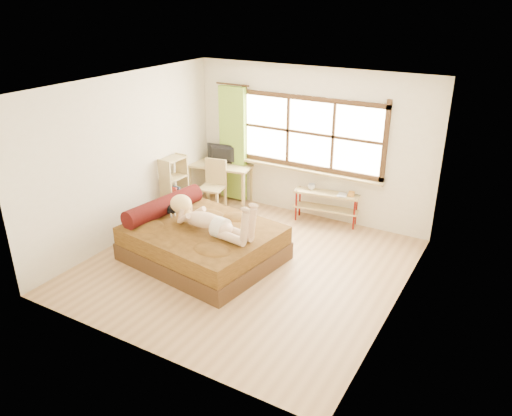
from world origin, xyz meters
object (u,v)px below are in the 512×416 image
Objects in this scene: bed at (201,241)px; woman at (208,211)px; chair at (214,182)px; pipe_shelf at (327,201)px; kitten at (169,208)px; desk at (221,169)px; bookshelf at (174,187)px.

woman reaches higher than bed.
woman reaches higher than chair.
pipe_shelf is (0.98, 2.26, -0.45)m from woman.
bed is 1.96m from chair.
kitten is at bearing -139.77° from pipe_shelf.
bed is 2.50m from pipe_shelf.
kitten is 0.34× the size of chair.
bed is at bearing -73.37° from desk.
woman is at bearing -7.84° from bed.
pipe_shelf is (2.19, 0.12, -0.25)m from desk.
kitten is at bearing -90.36° from chair.
chair is at bearing 106.70° from kitten.
kitten is at bearing 178.14° from woman.
woman is 1.95m from bookshelf.
desk is 2.21m from pipe_shelf.
bed is 2.49× the size of chair.
bed is 1.75m from bookshelf.
woman is 4.67× the size of kitten.
kitten is 2.01m from desk.
pipe_shelf is (2.10, 0.48, -0.11)m from chair.
bookshelf reaches higher than desk.
chair reaches higher than kitten.
desk is at bearing 127.40° from woman.
bed reaches higher than kitten.
kitten is at bearing -89.52° from desk.
chair reaches higher than bed.
chair is 0.85× the size of bookshelf.
woman reaches higher than desk.
bookshelf is (-1.55, 1.14, -0.30)m from woman.
chair is 0.82× the size of pipe_shelf.
chair is at bearing 130.23° from woman.
desk is 0.40m from chair.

